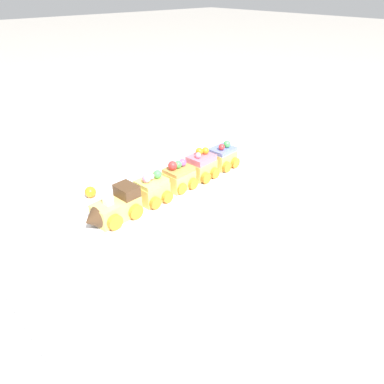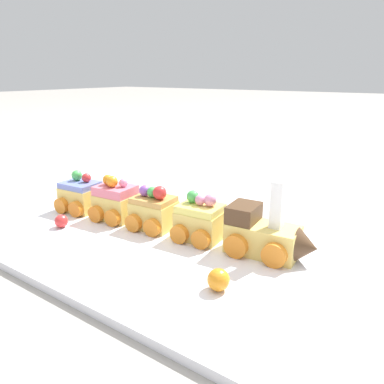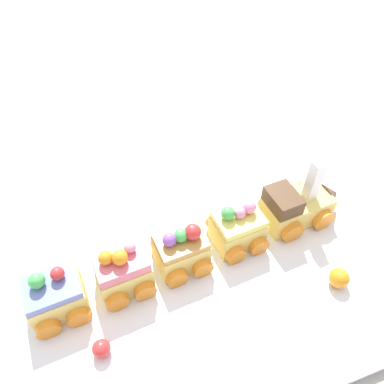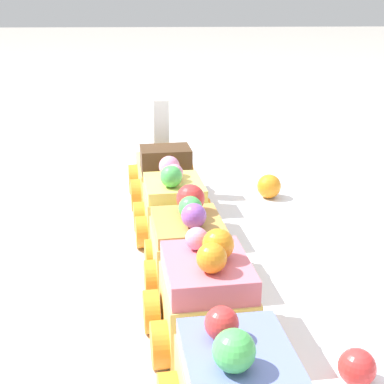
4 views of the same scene
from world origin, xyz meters
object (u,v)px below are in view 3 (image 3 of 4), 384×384
object	(u,v)px
cake_car_strawberry	(123,270)
cake_car_blueberry	(56,296)
gumball_red	(101,349)
cake_car_lemon	(237,228)
cake_car_caramel	(181,249)
cake_train_locomotive	(301,205)
gumball_orange	(339,278)

from	to	relation	value
cake_car_strawberry	cake_car_blueberry	size ratio (longest dim) A/B	1.00
cake_car_blueberry	gumball_red	xyz separation A→B (m)	(0.04, -0.07, -0.02)
cake_car_lemon	cake_car_caramel	distance (m)	0.09
cake_train_locomotive	cake_car_strawberry	distance (m)	0.27
cake_train_locomotive	cake_car_blueberry	bearing A→B (deg)	179.95
cake_car_caramel	cake_car_blueberry	xyz separation A→B (m)	(-0.16, -0.01, -0.00)
cake_car_blueberry	gumball_orange	world-z (taller)	cake_car_blueberry
cake_car_blueberry	cake_car_lemon	bearing A→B (deg)	-0.03
cake_car_caramel	cake_car_blueberry	bearing A→B (deg)	179.79
cake_car_strawberry	cake_car_blueberry	bearing A→B (deg)	179.70
cake_car_lemon	cake_car_blueberry	world-z (taller)	same
cake_car_lemon	gumball_red	xyz separation A→B (m)	(-0.21, -0.09, -0.02)
cake_car_lemon	gumball_red	bearing A→B (deg)	-160.42
cake_car_lemon	cake_car_strawberry	world-z (taller)	cake_car_strawberry
cake_car_caramel	cake_car_lemon	bearing A→B (deg)	0.33
cake_car_strawberry	gumball_orange	world-z (taller)	cake_car_strawberry
cake_car_strawberry	gumball_orange	xyz separation A→B (m)	(0.26, -0.09, -0.02)
cake_car_strawberry	gumball_orange	distance (m)	0.28
cake_train_locomotive	cake_car_lemon	world-z (taller)	cake_train_locomotive
cake_car_lemon	gumball_orange	distance (m)	0.15
gumball_red	cake_car_caramel	bearing A→B (deg)	35.07
cake_train_locomotive	cake_car_strawberry	world-z (taller)	cake_train_locomotive
gumball_red	gumball_orange	distance (m)	0.31
cake_car_blueberry	gumball_red	distance (m)	0.08
gumball_red	cake_train_locomotive	bearing A→B (deg)	18.22
cake_car_strawberry	gumball_orange	bearing A→B (deg)	-24.53
cake_car_blueberry	gumball_orange	xyz separation A→B (m)	(0.34, -0.09, -0.01)
cake_car_caramel	cake_car_strawberry	size ratio (longest dim) A/B	1.00
gumball_red	gumball_orange	bearing A→B (deg)	-2.47
cake_train_locomotive	cake_car_caramel	bearing A→B (deg)	-179.91
cake_car_lemon	cake_car_blueberry	size ratio (longest dim) A/B	1.00
cake_car_caramel	gumball_red	bearing A→B (deg)	-149.75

